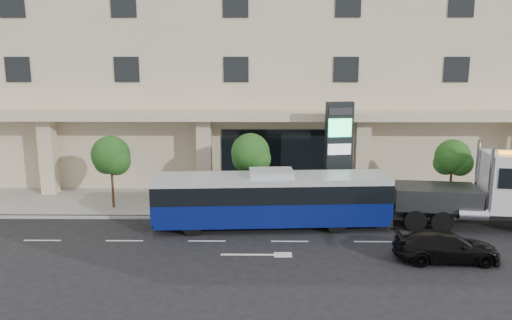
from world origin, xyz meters
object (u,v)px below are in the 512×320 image
(city_bus, at_px, (271,198))
(tow_truck, at_px, (487,193))
(black_sedan, at_px, (446,246))
(signage_pylon, at_px, (338,155))

(city_bus, relative_size, tow_truck, 1.24)
(black_sedan, bearing_deg, city_bus, 61.24)
(signage_pylon, bearing_deg, city_bus, -149.90)
(tow_truck, bearing_deg, black_sedan, -122.05)
(city_bus, xyz_separation_m, black_sedan, (7.52, -4.37, -0.91))
(black_sedan, distance_m, signage_pylon, 8.79)
(tow_truck, xyz_separation_m, signage_pylon, (-7.23, 3.12, 1.43))
(city_bus, distance_m, signage_pylon, 5.34)
(black_sedan, bearing_deg, signage_pylon, 26.82)
(city_bus, bearing_deg, signage_pylon, 35.81)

